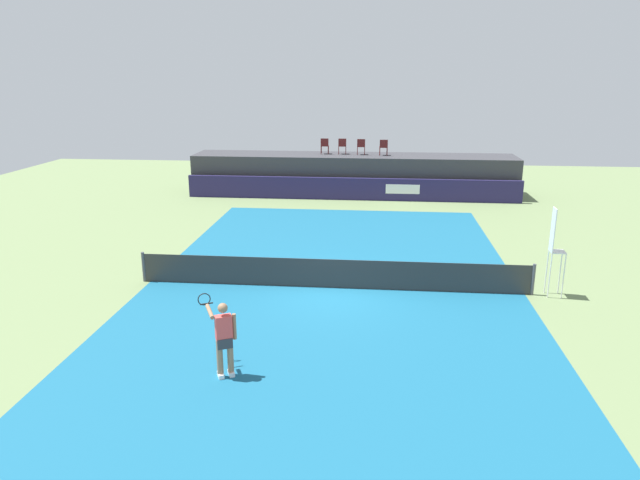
{
  "coord_description": "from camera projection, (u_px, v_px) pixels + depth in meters",
  "views": [
    {
      "loc": [
        1.32,
        -17.34,
        6.58
      ],
      "look_at": [
        -0.59,
        2.0,
        1.0
      ],
      "focal_mm": 32.55,
      "sensor_mm": 36.0,
      "label": 1
    }
  ],
  "objects": [
    {
      "name": "net_post_near",
      "position": [
        144.0,
        267.0,
        18.97
      ],
      "size": [
        0.1,
        0.1,
        1.0
      ],
      "primitive_type": "cylinder",
      "color": "#4C4C51",
      "rests_on": "ground"
    },
    {
      "name": "spectator_chair_far_left",
      "position": [
        325.0,
        145.0,
        32.74
      ],
      "size": [
        0.45,
        0.45,
        0.89
      ],
      "color": "#561919",
      "rests_on": "spectator_platform"
    },
    {
      "name": "tennis_player",
      "position": [
        224.0,
        337.0,
        12.87
      ],
      "size": [
        1.05,
        1.05,
        1.77
      ],
      "color": "white",
      "rests_on": "court_inner"
    },
    {
      "name": "spectator_chair_center",
      "position": [
        361.0,
        146.0,
        32.42
      ],
      "size": [
        0.45,
        0.45,
        0.89
      ],
      "color": "#561919",
      "rests_on": "spectator_platform"
    },
    {
      "name": "sponsor_wall",
      "position": [
        352.0,
        189.0,
        31.27
      ],
      "size": [
        18.0,
        0.22,
        1.2
      ],
      "color": "#231E4C",
      "rests_on": "ground"
    },
    {
      "name": "umpire_chair",
      "position": [
        554.0,
        246.0,
        17.46
      ],
      "size": [
        0.45,
        0.45,
        2.76
      ],
      "color": "white",
      "rests_on": "ground"
    },
    {
      "name": "tennis_net",
      "position": [
        332.0,
        274.0,
        18.39
      ],
      "size": [
        12.4,
        0.02,
        0.95
      ],
      "primitive_type": "cube",
      "color": "#2D2D2D",
      "rests_on": "ground"
    },
    {
      "name": "ground_plane",
      "position": [
        338.0,
        259.0,
        21.39
      ],
      "size": [
        48.0,
        48.0,
        0.0
      ],
      "primitive_type": "plane",
      "color": "#6B7F51"
    },
    {
      "name": "spectator_chair_left",
      "position": [
        342.0,
        145.0,
        32.67
      ],
      "size": [
        0.47,
        0.47,
        0.89
      ],
      "color": "#561919",
      "rests_on": "spectator_platform"
    },
    {
      "name": "spectator_platform",
      "position": [
        353.0,
        174.0,
        32.86
      ],
      "size": [
        18.0,
        2.8,
        2.2
      ],
      "primitive_type": "cube",
      "color": "#38383D",
      "rests_on": "ground"
    },
    {
      "name": "spectator_chair_right",
      "position": [
        384.0,
        147.0,
        32.12
      ],
      "size": [
        0.45,
        0.45,
        0.89
      ],
      "color": "#561919",
      "rests_on": "spectator_platform"
    },
    {
      "name": "court_inner",
      "position": [
        332.0,
        288.0,
        18.52
      ],
      "size": [
        12.0,
        22.0,
        0.0
      ],
      "primitive_type": "cube",
      "color": "#16597A",
      "rests_on": "ground"
    },
    {
      "name": "net_post_far",
      "position": [
        533.0,
        279.0,
        17.8
      ],
      "size": [
        0.1,
        0.1,
        1.0
      ],
      "primitive_type": "cylinder",
      "color": "#4C4C51",
      "rests_on": "ground"
    },
    {
      "name": "tennis_ball",
      "position": [
        464.0,
        280.0,
        19.06
      ],
      "size": [
        0.07,
        0.07,
        0.07
      ],
      "primitive_type": "sphere",
      "color": "#D8EA33",
      "rests_on": "court_inner"
    }
  ]
}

